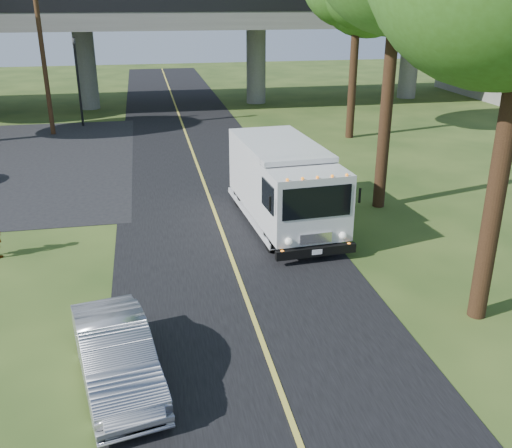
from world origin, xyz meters
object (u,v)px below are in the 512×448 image
object	(u,v)px
traffic_signal	(77,72)
step_van	(283,183)
utility_pole	(42,51)
silver_sedan	(116,355)

from	to	relation	value
traffic_signal	step_van	distance (m)	19.94
utility_pole	silver_sedan	distance (m)	24.70
traffic_signal	utility_pole	xyz separation A→B (m)	(-1.50, -2.00, 1.40)
step_van	silver_sedan	xyz separation A→B (m)	(-5.40, -7.89, -0.87)
step_van	traffic_signal	bearing A→B (deg)	110.39
traffic_signal	utility_pole	bearing A→B (deg)	-126.87
traffic_signal	utility_pole	distance (m)	2.86
step_van	silver_sedan	world-z (taller)	step_van
traffic_signal	silver_sedan	world-z (taller)	traffic_signal
utility_pole	step_van	xyz separation A→B (m)	(9.70, -16.11, -3.07)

